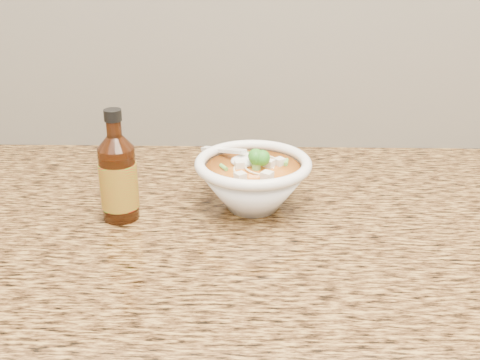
{
  "coord_description": "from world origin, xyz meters",
  "views": [
    {
      "loc": [
        -0.19,
        0.87,
        1.32
      ],
      "look_at": [
        -0.21,
        1.71,
        0.95
      ],
      "focal_mm": 45.0,
      "sensor_mm": 36.0,
      "label": 1
    }
  ],
  "objects": [
    {
      "name": "counter_slab",
      "position": [
        0.0,
        1.68,
        0.88
      ],
      "size": [
        4.0,
        0.68,
        0.04
      ],
      "primitive_type": "cube",
      "color": "olive",
      "rests_on": "cabinet"
    },
    {
      "name": "hot_sauce_bottle",
      "position": [
        -0.39,
        1.67,
        0.96
      ],
      "size": [
        0.06,
        0.06,
        0.17
      ],
      "rotation": [
        0.0,
        0.0,
        0.04
      ],
      "color": "#3F1908",
      "rests_on": "counter_slab"
    },
    {
      "name": "soup_bowl",
      "position": [
        -0.19,
        1.71,
        0.94
      ],
      "size": [
        0.18,
        0.18,
        0.1
      ],
      "rotation": [
        0.0,
        0.0,
        -0.14
      ],
      "color": "white",
      "rests_on": "counter_slab"
    }
  ]
}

